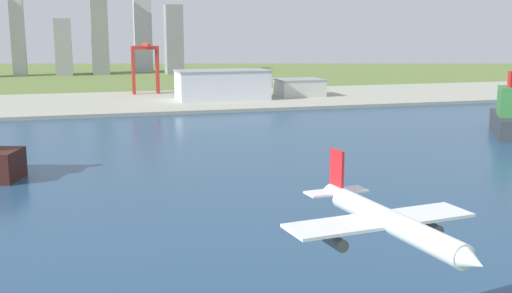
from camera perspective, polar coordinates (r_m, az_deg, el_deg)
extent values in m
plane|color=olive|center=(297.71, -3.02, -0.13)|extent=(2400.00, 2400.00, 0.00)
cube|color=navy|center=(240.82, 0.12, -2.73)|extent=(840.00, 360.00, 0.15)
cube|color=#A1A18F|center=(482.69, -8.00, 4.15)|extent=(840.00, 140.00, 2.50)
cylinder|color=white|center=(97.92, 11.92, -6.62)|extent=(7.82, 34.46, 3.57)
cone|color=white|center=(84.25, 19.21, -9.91)|extent=(3.85, 4.32, 3.39)
cube|color=white|center=(99.42, 11.35, -6.65)|extent=(31.68, 11.35, 0.50)
cube|color=red|center=(109.41, 7.41, -2.49)|extent=(1.01, 4.14, 8.56)
cube|color=white|center=(110.19, 7.37, -4.12)|extent=(11.54, 5.13, 0.36)
cylinder|color=#4C4F54|center=(104.20, 15.61, -7.16)|extent=(2.55, 5.01, 1.96)
cylinder|color=#4C4F54|center=(94.78, 7.26, -8.65)|extent=(2.55, 5.01, 1.96)
cube|color=#2D3338|center=(361.72, 21.86, 1.92)|extent=(37.86, 53.62, 10.44)
cube|color=#337238|center=(355.41, 22.08, 3.86)|extent=(17.92, 21.88, 15.44)
cylinder|color=red|center=(351.54, 22.27, 5.73)|extent=(2.50, 2.50, 8.35)
cube|color=#B72D23|center=(522.26, -11.15, 6.71)|extent=(2.20, 2.20, 36.59)
cube|color=#B72D23|center=(524.20, -8.98, 6.79)|extent=(2.20, 2.20, 36.59)
cube|color=#B72D23|center=(530.21, -11.22, 6.76)|extent=(2.20, 2.20, 36.59)
cube|color=#B72D23|center=(532.13, -9.09, 6.85)|extent=(2.20, 2.20, 36.59)
cube|color=#B72D23|center=(526.14, -10.18, 8.92)|extent=(22.18, 10.00, 2.80)
cube|color=#B72D23|center=(515.03, -10.07, 9.19)|extent=(2.60, 44.37, 2.60)
cube|color=silver|center=(478.70, -3.12, 5.61)|extent=(68.53, 34.83, 21.24)
cube|color=gray|center=(477.82, -3.13, 6.95)|extent=(69.90, 35.53, 1.20)
cube|color=silver|center=(505.01, 4.01, 5.37)|extent=(35.43, 29.53, 12.46)
cube|color=gray|center=(504.41, 4.02, 6.15)|extent=(36.14, 30.12, 1.20)
cube|color=#B1B0B7|center=(801.88, -21.08, 10.57)|extent=(15.13, 21.72, 125.65)
cube|color=#98989C|center=(791.49, -17.26, 8.71)|extent=(19.54, 22.44, 67.60)
cube|color=gray|center=(794.42, -14.17, 10.51)|extent=(20.01, 22.92, 112.96)
cube|color=#ACABBA|center=(825.79, -10.37, 11.00)|extent=(21.65, 19.95, 122.78)
cube|color=gray|center=(787.29, -7.56, 9.70)|extent=(21.06, 25.80, 84.40)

